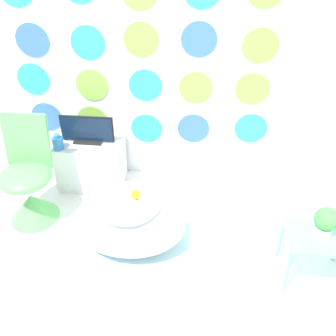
% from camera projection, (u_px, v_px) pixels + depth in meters
% --- Properties ---
extents(ground_plane, '(12.00, 12.00, 0.00)m').
position_uv_depth(ground_plane, '(110.00, 321.00, 2.63)').
color(ground_plane, white).
extents(wall_back_dotted, '(4.44, 0.05, 2.60)m').
position_uv_depth(wall_back_dotted, '(142.00, 44.00, 3.26)').
color(wall_back_dotted, white).
rests_on(wall_back_dotted, ground_plane).
extents(rug, '(1.00, 0.81, 0.01)m').
position_uv_depth(rug, '(124.00, 253.00, 3.12)').
color(rug, silver).
rests_on(rug, ground_plane).
extents(bathtub, '(0.89, 0.62, 0.45)m').
position_uv_depth(bathtub, '(129.00, 222.00, 3.08)').
color(bathtub, white).
rests_on(bathtub, ground_plane).
extents(rubber_duck, '(0.07, 0.08, 0.09)m').
position_uv_depth(rubber_duck, '(136.00, 194.00, 2.94)').
color(rubber_duck, yellow).
rests_on(rubber_duck, bathtub).
extents(chair, '(0.44, 0.44, 0.92)m').
position_uv_depth(chair, '(29.00, 190.00, 3.30)').
color(chair, '#66C166').
rests_on(chair, ground_plane).
extents(tv_cabinet, '(0.59, 0.40, 0.47)m').
position_uv_depth(tv_cabinet, '(92.00, 163.00, 3.72)').
color(tv_cabinet, silver).
rests_on(tv_cabinet, ground_plane).
extents(tv, '(0.48, 0.12, 0.26)m').
position_uv_depth(tv, '(87.00, 131.00, 3.52)').
color(tv, black).
rests_on(tv, tv_cabinet).
extents(vase, '(0.10, 0.10, 0.14)m').
position_uv_depth(vase, '(58.00, 143.00, 3.45)').
color(vase, '#2D72B7').
rests_on(vase, tv_cabinet).
extents(side_table, '(0.48, 0.39, 0.43)m').
position_uv_depth(side_table, '(319.00, 241.00, 2.74)').
color(side_table, '#72D8B7').
rests_on(side_table, ground_plane).
extents(potted_plant_left, '(0.16, 0.16, 0.23)m').
position_uv_depth(potted_plant_left, '(326.00, 221.00, 2.62)').
color(potted_plant_left, white).
rests_on(potted_plant_left, side_table).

